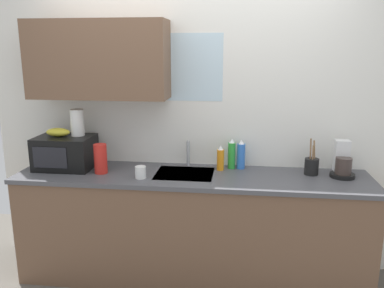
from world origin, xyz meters
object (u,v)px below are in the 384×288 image
Objects in this scene: paper_towel_roll at (77,123)px; microwave at (65,152)px; coffee_maker at (342,163)px; dish_soap_bottle_blue at (241,155)px; banana_bunch at (58,132)px; dish_soap_bottle_green at (232,154)px; dish_soap_bottle_orange at (220,159)px; cereal_canister at (101,159)px; utensil_crock at (312,166)px; mug_white at (141,172)px.

microwave is at bearing -152.83° from paper_towel_roll.
coffee_maker is 1.14× the size of dish_soap_bottle_blue.
banana_bunch is 0.79× the size of dish_soap_bottle_green.
banana_bunch reaches higher than dish_soap_bottle_orange.
cereal_canister is 0.81× the size of utensil_crock.
microwave is 2.02m from utensil_crock.
microwave is at bearing -178.47° from coffee_maker.
coffee_maker is at bearing 1.46° from banana_bunch.
dish_soap_bottle_blue is at bearing 21.35° from dish_soap_bottle_orange.
dish_soap_bottle_orange is at bearing 177.70° from utensil_crock.
dish_soap_bottle_green reaches higher than dish_soap_bottle_blue.
utensil_crock is at bearing 1.94° from banana_bunch.
dish_soap_bottle_blue reaches higher than dish_soap_bottle_orange.
banana_bunch is 0.91× the size of paper_towel_roll.
mug_white is at bearing -14.41° from banana_bunch.
dish_soap_bottle_orange is 0.67m from mug_white.
dish_soap_bottle_orange is (1.29, 0.10, -0.04)m from microwave.
mug_white is (0.69, -0.19, -0.09)m from microwave.
mug_white is (0.74, -0.19, -0.26)m from banana_bunch.
dish_soap_bottle_blue reaches higher than cereal_canister.
microwave is 0.35m from cereal_canister.
coffee_maker is at bearing -2.87° from utensil_crock.
dish_soap_bottle_green is (1.28, 0.11, -0.26)m from paper_towel_roll.
utensil_crock reaches higher than dish_soap_bottle_blue.
banana_bunch is 0.81× the size of dish_soap_bottle_blue.
dish_soap_bottle_green is 1.04× the size of dish_soap_bottle_blue.
utensil_crock is (0.56, -0.09, -0.05)m from dish_soap_bottle_blue.
mug_white is (-0.77, -0.35, -0.07)m from dish_soap_bottle_blue.
mug_white is at bearing -153.15° from dish_soap_bottle_green.
dish_soap_bottle_blue is (1.51, 0.16, -0.19)m from banana_bunch.
paper_towel_roll is 1.31m from dish_soap_bottle_green.
microwave is 2.09× the size of paper_towel_roll.
utensil_crock reaches higher than mug_white.
dish_soap_bottle_blue is 1.03× the size of cereal_canister.
microwave is 4.84× the size of mug_white.
banana_bunch reaches higher than utensil_crock.
dish_soap_bottle_orange is 0.11m from dish_soap_bottle_green.
microwave is 2.30× the size of banana_bunch.
banana_bunch reaches higher than coffee_maker.
dish_soap_bottle_orange is 0.73m from utensil_crock.
banana_bunch is 0.96× the size of dish_soap_bottle_orange.
coffee_maker reaches higher than cereal_canister.
microwave is 0.18m from banana_bunch.
dish_soap_bottle_orange is 0.87× the size of cereal_canister.
banana_bunch reaches higher than mug_white.
cereal_canister is at bearing -175.25° from coffee_maker.
cereal_canister reaches higher than dish_soap_bottle_orange.
paper_towel_roll reaches higher than cereal_canister.
paper_towel_roll is 2.16m from coffee_maker.
dish_soap_bottle_orange is (-0.95, 0.04, -0.01)m from coffee_maker.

